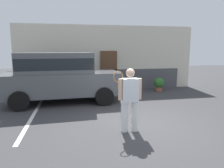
# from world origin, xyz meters

# --- Properties ---
(ground_plane) EXTENTS (40.00, 40.00, 0.00)m
(ground_plane) POSITION_xyz_m (0.00, 0.00, 0.00)
(ground_plane) COLOR #38383A
(parking_stripe_0) EXTENTS (0.12, 4.40, 0.01)m
(parking_stripe_0) POSITION_xyz_m (-3.25, 1.50, 0.00)
(parking_stripe_0) COLOR silver
(parking_stripe_0) RESTS_ON ground_plane
(house_frontage) EXTENTS (9.61, 0.40, 3.44)m
(house_frontage) POSITION_xyz_m (0.00, 5.74, 1.62)
(house_frontage) COLOR beige
(house_frontage) RESTS_ON ground_plane
(parked_suv) EXTENTS (4.69, 2.34, 2.05)m
(parked_suv) POSITION_xyz_m (-2.42, 3.27, 1.15)
(parked_suv) COLOR #4C4F54
(parked_suv) RESTS_ON ground_plane
(tennis_player_man) EXTENTS (0.77, 0.27, 1.70)m
(tennis_player_man) POSITION_xyz_m (-0.46, -0.29, 0.89)
(tennis_player_man) COLOR white
(tennis_player_man) RESTS_ON ground_plane
(potted_plant_by_porch) EXTENTS (0.54, 0.54, 0.71)m
(potted_plant_by_porch) POSITION_xyz_m (2.56, 4.66, 0.39)
(potted_plant_by_porch) COLOR #9E5638
(potted_plant_by_porch) RESTS_ON ground_plane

